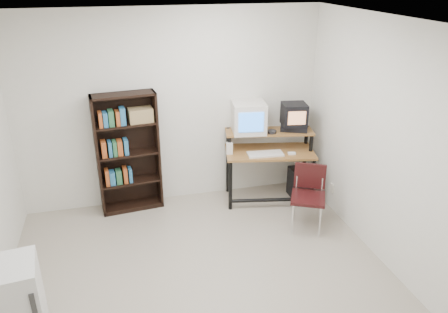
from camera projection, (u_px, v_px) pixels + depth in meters
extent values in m
cube|color=#AA9F8D|center=(206.00, 287.00, 4.50)|extent=(4.00, 4.00, 0.01)
cube|color=white|center=(200.00, 25.00, 3.46)|extent=(4.00, 4.00, 0.01)
cube|color=silver|center=(172.00, 109.00, 5.75)|extent=(4.00, 0.01, 2.60)
cube|color=silver|center=(396.00, 152.00, 4.43)|extent=(0.01, 4.00, 2.60)
cube|color=olive|center=(270.00, 152.00, 5.91)|extent=(1.28, 0.81, 0.03)
cube|color=olive|center=(269.00, 132.00, 5.92)|extent=(1.23, 0.58, 0.02)
cylinder|color=black|center=(230.00, 185.00, 5.79)|extent=(0.05, 0.05, 0.72)
cylinder|color=black|center=(312.00, 183.00, 5.85)|extent=(0.05, 0.05, 0.72)
cylinder|color=black|center=(228.00, 161.00, 6.21)|extent=(0.05, 0.05, 0.98)
cylinder|color=black|center=(304.00, 159.00, 6.27)|extent=(0.05, 0.05, 0.98)
cylinder|color=black|center=(271.00, 200.00, 5.92)|extent=(1.09, 0.26, 0.05)
cube|color=beige|center=(248.00, 117.00, 5.85)|extent=(0.49, 0.49, 0.41)
cube|color=blue|center=(251.00, 122.00, 5.64)|extent=(0.32, 0.06, 0.26)
cube|color=black|center=(294.00, 128.00, 5.95)|extent=(0.43, 0.38, 0.08)
cube|color=black|center=(294.00, 114.00, 5.87)|extent=(0.36, 0.35, 0.30)
cube|color=tan|center=(297.00, 118.00, 5.73)|extent=(0.23, 0.05, 0.18)
cylinder|color=#26262B|center=(272.00, 132.00, 5.83)|extent=(0.14, 0.14, 0.05)
cube|color=beige|center=(265.00, 155.00, 5.79)|extent=(0.49, 0.25, 0.03)
cube|color=black|center=(292.00, 155.00, 5.82)|extent=(0.27, 0.24, 0.01)
cube|color=white|center=(292.00, 154.00, 5.80)|extent=(0.11, 0.08, 0.03)
cube|color=beige|center=(230.00, 149.00, 5.79)|extent=(0.09, 0.09, 0.17)
cube|color=black|center=(299.00, 185.00, 6.13)|extent=(0.21, 0.45, 0.42)
cube|color=black|center=(308.00, 198.00, 5.33)|extent=(0.54, 0.54, 0.04)
cube|color=black|center=(310.00, 176.00, 5.41)|extent=(0.36, 0.20, 0.33)
cylinder|color=silver|center=(293.00, 219.00, 5.30)|extent=(0.02, 0.02, 0.41)
cylinder|color=silver|center=(320.00, 222.00, 5.24)|extent=(0.02, 0.02, 0.41)
cylinder|color=silver|center=(294.00, 206.00, 5.60)|extent=(0.02, 0.02, 0.41)
cylinder|color=silver|center=(320.00, 209.00, 5.53)|extent=(0.02, 0.02, 0.41)
cube|color=black|center=(98.00, 158.00, 5.53)|extent=(0.06, 0.27, 1.60)
cube|color=black|center=(157.00, 150.00, 5.78)|extent=(0.06, 0.27, 1.60)
cube|color=black|center=(127.00, 150.00, 5.76)|extent=(0.80, 0.10, 1.60)
cube|color=black|center=(123.00, 95.00, 5.34)|extent=(0.82, 0.35, 0.03)
cube|color=black|center=(133.00, 205.00, 5.96)|extent=(0.82, 0.35, 0.06)
cube|color=black|center=(131.00, 181.00, 5.82)|extent=(0.76, 0.32, 0.03)
cube|color=black|center=(128.00, 154.00, 5.66)|extent=(0.76, 0.32, 0.02)
cube|color=black|center=(125.00, 124.00, 5.50)|extent=(0.76, 0.32, 0.02)
cube|color=olive|center=(141.00, 115.00, 5.52)|extent=(0.32, 0.23, 0.18)
cube|color=silver|center=(13.00, 306.00, 3.68)|extent=(0.53, 0.53, 0.80)
cube|color=#333333|center=(34.00, 310.00, 3.49)|extent=(0.04, 0.02, 0.32)
cube|color=beige|center=(332.00, 188.00, 5.85)|extent=(0.02, 0.08, 0.12)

